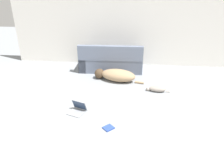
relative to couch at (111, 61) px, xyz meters
The scene contains 6 objects.
wall_back 1.25m from the couch, 55.12° to the left, with size 6.82×0.06×2.62m.
couch is the anchor object (origin of this frame).
dog 0.76m from the couch, 74.65° to the right, with size 1.33×0.65×0.31m.
cat 1.76m from the couch, 46.09° to the right, with size 0.56×0.22×0.13m.
laptop_open 2.36m from the couch, 100.57° to the right, with size 0.40×0.39×0.23m.
book_blue 2.82m from the couch, 85.19° to the right, with size 0.24×0.24×0.02m.
Camera 1 is at (0.21, -1.92, 2.39)m, focal length 35.00 mm.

